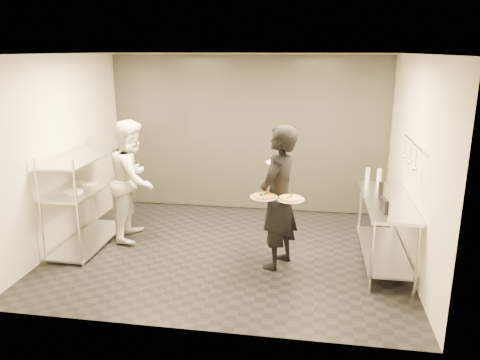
% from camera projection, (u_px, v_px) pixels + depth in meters
% --- Properties ---
extents(room_shell, '(5.00, 4.00, 2.80)m').
position_uv_depth(room_shell, '(241.00, 142.00, 7.58)').
color(room_shell, black).
rests_on(room_shell, ground).
extents(pass_rack, '(0.60, 1.60, 1.50)m').
position_uv_depth(pass_rack, '(86.00, 195.00, 6.96)').
color(pass_rack, silver).
rests_on(pass_rack, ground).
extents(prep_counter, '(0.60, 1.80, 0.92)m').
position_uv_depth(prep_counter, '(386.00, 220.00, 6.34)').
color(prep_counter, silver).
rests_on(prep_counter, ground).
extents(utensil_rail, '(0.07, 1.20, 0.31)m').
position_uv_depth(utensil_rail, '(411.00, 154.00, 6.05)').
color(utensil_rail, silver).
rests_on(utensil_rail, room_shell).
extents(waiter, '(0.70, 0.83, 1.94)m').
position_uv_depth(waiter, '(279.00, 198.00, 6.16)').
color(waiter, black).
rests_on(waiter, ground).
extents(chef, '(0.79, 0.97, 1.85)m').
position_uv_depth(chef, '(133.00, 180.00, 7.17)').
color(chef, silver).
rests_on(chef, ground).
extents(pizza_plate_near, '(0.35, 0.35, 0.05)m').
position_uv_depth(pizza_plate_near, '(264.00, 196.00, 5.95)').
color(pizza_plate_near, silver).
rests_on(pizza_plate_near, waiter).
extents(pizza_plate_far, '(0.35, 0.35, 0.05)m').
position_uv_depth(pizza_plate_far, '(291.00, 198.00, 5.91)').
color(pizza_plate_far, silver).
rests_on(pizza_plate_far, waiter).
extents(salad_plate, '(0.30, 0.30, 0.07)m').
position_uv_depth(salad_plate, '(277.00, 161.00, 6.35)').
color(salad_plate, silver).
rests_on(salad_plate, waiter).
extents(pos_monitor, '(0.08, 0.24, 0.17)m').
position_uv_depth(pos_monitor, '(384.00, 205.00, 5.75)').
color(pos_monitor, black).
rests_on(pos_monitor, prep_counter).
extents(bottle_green, '(0.06, 0.06, 0.23)m').
position_uv_depth(bottle_green, '(368.00, 175.00, 7.02)').
color(bottle_green, '#99A79A').
rests_on(bottle_green, prep_counter).
extents(bottle_clear, '(0.07, 0.07, 0.22)m').
position_uv_depth(bottle_clear, '(379.00, 176.00, 6.99)').
color(bottle_clear, '#99A79A').
rests_on(bottle_clear, prep_counter).
extents(bottle_dark, '(0.07, 0.07, 0.24)m').
position_uv_depth(bottle_dark, '(381.00, 190.00, 6.24)').
color(bottle_dark, black).
rests_on(bottle_dark, prep_counter).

